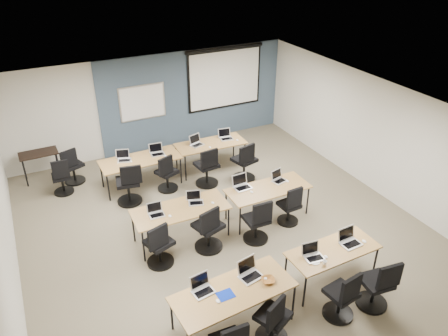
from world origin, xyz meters
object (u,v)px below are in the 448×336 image
task_chair_8 (129,187)px  laptop_11 (226,136)px  laptop_10 (196,143)px  task_chair_2 (342,299)px  training_table_mid_left (181,210)px  task_chair_10 (207,170)px  laptop_6 (242,184)px  laptop_9 (157,152)px  task_chair_4 (159,248)px  task_chair_5 (209,232)px  projector_screen (225,75)px  laptop_1 (249,272)px  laptop_5 (195,200)px  laptop_0 (202,287)px  task_chair_3 (378,288)px  task_chair_11 (245,165)px  spare_chair_a (73,169)px  task_chair_9 (167,176)px  spare_chair_b (62,180)px  laptop_7 (278,178)px  laptop_2 (313,254)px  laptop_8 (124,158)px  laptop_4 (156,212)px  laptop_3 (349,240)px  task_chair_1 (273,323)px  training_table_back_left (140,161)px  training_table_back_right (211,145)px  training_table_mid_right (268,190)px  utility_table (39,156)px  training_table_front_left (233,293)px  whiteboard (142,102)px  training_table_front_right (333,252)px

task_chair_8 → laptop_11: (2.86, 0.77, 0.36)m
laptop_10 → task_chair_2: bearing=-106.1°
training_table_mid_left → laptop_10: bearing=62.0°
task_chair_10 → laptop_10: bearing=78.4°
laptop_6 → laptop_9: size_ratio=1.09×
task_chair_4 → task_chair_5: (1.02, 0.01, 0.02)m
laptop_11 → projector_screen: bearing=72.9°
laptop_1 → laptop_9: bearing=78.6°
task_chair_4 → laptop_5: size_ratio=3.28×
task_chair_2 → laptop_0: bearing=149.2°
task_chair_3 → laptop_5: task_chair_3 is taller
task_chair_11 → spare_chair_a: 4.27m
laptop_6 → task_chair_9: size_ratio=0.37×
task_chair_2 → task_chair_10: (-0.20, 4.79, 0.03)m
laptop_0 → task_chair_3: (2.75, -0.95, -0.37)m
task_chair_10 → spare_chair_b: 3.46m
laptop_7 → task_chair_8: bearing=135.1°
laptop_5 → laptop_2: bearing=-46.5°
laptop_8 → task_chair_8: task_chair_8 is taller
laptop_10 → task_chair_10: size_ratio=0.32×
laptop_4 → spare_chair_a: spare_chair_a is taller
laptop_10 → laptop_3: bearing=-97.4°
laptop_11 → task_chair_11: size_ratio=0.32×
laptop_2 → laptop_4: 3.10m
task_chair_8 → task_chair_11: bearing=5.7°
task_chair_8 → task_chair_1: bearing=-68.8°
training_table_back_left → task_chair_8: task_chair_8 is taller
training_table_back_right → laptop_11: (0.48, 0.08, 0.11)m
task_chair_11 → task_chair_5: bearing=-147.1°
training_table_mid_right → utility_table: bearing=137.5°
task_chair_4 → training_table_front_left: bearing=-90.4°
laptop_4 → laptop_0: bearing=-86.6°
projector_screen → laptop_10: 2.60m
laptop_8 → laptop_4: bearing=-72.6°
laptop_5 → laptop_7: laptop_7 is taller
task_chair_2 → laptop_3: 1.13m
laptop_0 → laptop_4: (0.02, 2.26, -0.00)m
whiteboard → spare_chair_a: (-2.18, -0.95, -1.05)m
training_table_front_right → training_table_front_left: bearing=-178.6°
whiteboard → training_table_mid_left: bearing=-98.0°
task_chair_8 → laptop_9: task_chair_8 is taller
training_table_front_right → task_chair_8: size_ratio=1.58×
task_chair_2 → task_chair_3: bearing=-14.1°
training_table_back_right → laptop_4: bearing=-131.2°
task_chair_5 → utility_table: task_chair_5 is taller
laptop_1 → task_chair_5: size_ratio=0.35×
task_chair_2 → task_chair_8: (-2.13, 4.86, 0.03)m
task_chair_2 → laptop_11: 5.69m
laptop_1 → task_chair_11: size_ratio=0.34×
laptop_3 → laptop_7: 2.39m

